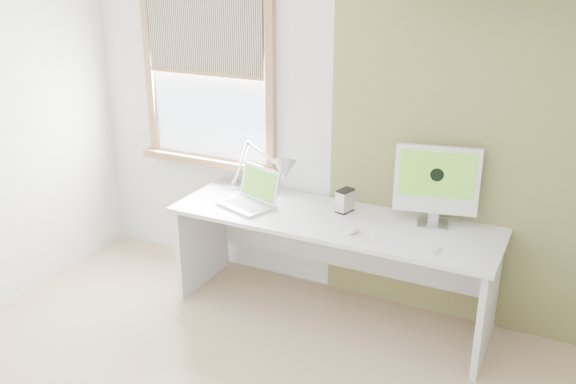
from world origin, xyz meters
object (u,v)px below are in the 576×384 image
Objects in this scene: desk at (335,241)px; external_drive at (345,201)px; desk_lamp at (274,171)px; laptop at (252,196)px; imac at (436,181)px.

external_drive reaches higher than desk.
desk_lamp reaches higher than desk.
desk_lamp reaches higher than external_drive.
imac is at bearing 11.05° from laptop.
laptop is 1.26m from imac.
desk is at bearing -11.51° from desk_lamp.
desk is 0.66m from laptop.
laptop is at bearing -168.95° from imac.
external_drive is at bearing 70.35° from desk.
laptop reaches higher than external_drive.
laptop reaches higher than desk.
external_drive is at bearing 15.53° from laptop.
desk_lamp is 0.57m from external_drive.
imac is (0.59, 0.06, 0.21)m from external_drive.
imac is at bearing 13.26° from desk.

